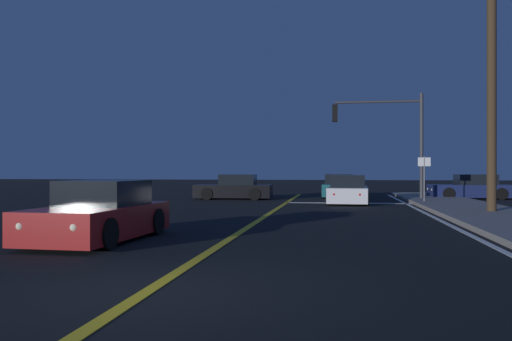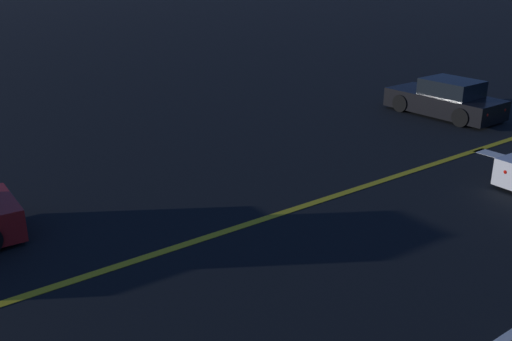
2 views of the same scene
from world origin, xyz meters
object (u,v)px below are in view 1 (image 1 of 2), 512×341
Objects in this scene: car_parked_curb_red at (100,214)px; utility_pole_right at (492,66)px; car_lead_oncoming_white at (348,191)px; traffic_signal_near_right at (387,129)px; car_mid_block_black at (235,188)px; car_distant_tail_teal at (339,187)px; street_sign_corner at (424,172)px; car_far_approaching_navy at (472,188)px.

car_parked_curb_red is 0.42× the size of utility_pole_right.
traffic_signal_near_right is at bearing 54.15° from car_lead_oncoming_white.
car_parked_curb_red and car_mid_block_black have the same top height.
car_distant_tail_teal is 0.45× the size of utility_pole_right.
car_parked_curb_red is at bearing 179.77° from car_mid_block_black.
utility_pole_right is at bearing -130.01° from car_mid_block_black.
car_distant_tail_teal is 7.16m from street_sign_corner.
street_sign_corner is (1.40, -2.80, -2.22)m from traffic_signal_near_right.
car_parked_curb_red is 1.01× the size of car_mid_block_black.
traffic_signal_near_right is 2.49× the size of street_sign_corner.
car_lead_oncoming_white is 0.81× the size of traffic_signal_near_right.
car_distant_tail_teal and car_mid_block_black have the same top height.
car_parked_curb_red is at bearing -123.12° from street_sign_corner.
car_mid_block_black is 14.67m from utility_pole_right.
car_lead_oncoming_white is 1.00× the size of car_distant_tail_teal.
car_distant_tail_teal is at bearing -52.97° from traffic_signal_near_right.
car_lead_oncoming_white is at bearing 124.54° from car_far_approaching_navy.
street_sign_corner is at bearing -55.72° from car_distant_tail_teal.
street_sign_corner is (-1.40, 5.67, -3.72)m from utility_pole_right.
utility_pole_right is (10.83, -8.75, 4.63)m from car_mid_block_black.
car_mid_block_black is 12.93m from car_far_approaching_navy.
car_distant_tail_teal is (-0.38, 5.80, 0.00)m from car_lead_oncoming_white.
car_parked_curb_red is 16.83m from street_sign_corner.
traffic_signal_near_right is (8.03, -0.28, 3.13)m from car_mid_block_black.
utility_pole_right reaches higher than car_parked_curb_red.
traffic_signal_near_right is at bearing 116.58° from street_sign_corner.
car_parked_curb_red is at bearing -103.14° from car_distant_tail_teal.
car_parked_curb_red is at bearing 144.78° from car_far_approaching_navy.
car_lead_oncoming_white is 5.81m from car_distant_tail_teal.
car_far_approaching_navy is 0.81× the size of traffic_signal_near_right.
traffic_signal_near_right is at bearing -51.14° from car_distant_tail_teal.
car_lead_oncoming_white is at bearing -84.46° from car_distant_tail_teal.
traffic_signal_near_right is at bearing 115.29° from car_far_approaching_navy.
car_lead_oncoming_white and car_mid_block_black have the same top height.
car_far_approaching_navy is (7.13, -0.73, -0.00)m from car_distant_tail_teal.
street_sign_corner reaches higher than car_far_approaching_navy.
car_mid_block_black is at bearing 156.54° from car_lead_oncoming_white.
car_lead_oncoming_white is 8.44m from car_far_approaching_navy.
car_far_approaching_navy is 12.03m from utility_pole_right.
car_far_approaching_navy is at bearing -120.46° from car_parked_curb_red.
traffic_signal_near_right reaches higher than car_distant_tail_teal.
street_sign_corner is (9.43, -3.08, 0.91)m from car_mid_block_black.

